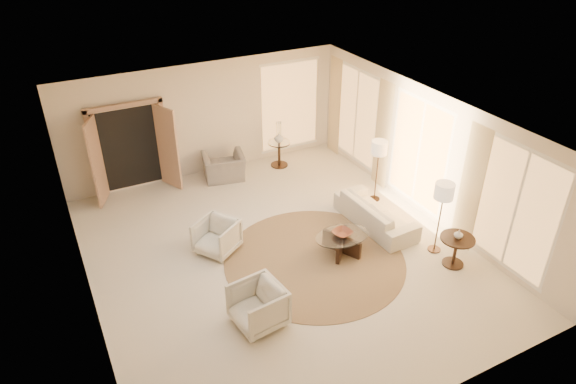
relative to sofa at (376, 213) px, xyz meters
name	(u,v)px	position (x,y,z in m)	size (l,w,h in m)	color
room	(279,193)	(-2.28, 0.03, 1.10)	(7.04, 8.04, 2.83)	beige
windows_right	(421,155)	(1.17, 0.13, 1.06)	(0.10, 6.40, 2.40)	#F9B663
window_back_corner	(290,106)	(0.02, 3.98, 1.06)	(1.70, 0.10, 2.40)	#F9B663
curtains_right	(393,142)	(1.12, 1.03, 1.01)	(0.06, 5.20, 2.60)	#D1BC8C
french_doors	(131,150)	(-4.18, 3.85, 0.77)	(1.95, 0.66, 2.16)	tan
area_rug	(315,260)	(-1.76, -0.47, -0.29)	(3.52, 3.52, 0.01)	#493420
sofa	(376,213)	(0.00, 0.00, 0.00)	(2.02, 0.79, 0.59)	beige
armchair_left	(217,235)	(-3.33, 0.68, 0.08)	(0.73, 0.69, 0.76)	beige
armchair_right	(258,304)	(-3.43, -1.50, 0.11)	(0.79, 0.74, 0.81)	beige
accent_chair	(224,163)	(-2.11, 3.43, 0.14)	(0.99, 0.64, 0.87)	gray
coffee_table	(342,241)	(-1.16, -0.50, -0.04)	(1.26, 1.26, 0.41)	black
end_table	(456,246)	(0.54, -1.81, 0.13)	(0.65, 0.65, 0.62)	black
side_table	(279,151)	(-0.58, 3.43, 0.11)	(0.58, 0.58, 0.67)	black
floor_lamp_near	(379,150)	(0.62, 0.87, 0.97)	(0.36, 0.36, 1.48)	black
floor_lamp_far	(444,194)	(0.53, -1.29, 1.00)	(0.37, 0.37, 1.52)	black
bowl	(342,233)	(-1.16, -0.50, 0.16)	(0.37, 0.37, 0.09)	brown
end_vase	(459,234)	(0.54, -1.81, 0.40)	(0.17, 0.17, 0.18)	silver
side_vase	(279,138)	(-0.58, 3.43, 0.50)	(0.25, 0.25, 0.27)	silver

